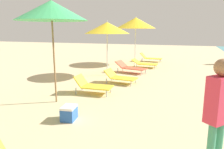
{
  "coord_description": "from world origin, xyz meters",
  "views": [
    {
      "loc": [
        3.87,
        7.61,
        2.11
      ],
      "look_at": [
        1.92,
        12.96,
        0.93
      ],
      "focal_mm": 34.03,
      "sensor_mm": 36.0,
      "label": 1
    }
  ],
  "objects_px": {
    "lounger_farthest_shoreside": "(150,58)",
    "lounger_farthest_inland": "(144,63)",
    "lounger_fourth_shoreside": "(93,85)",
    "umbrella_farthest": "(136,23)",
    "umbrella_fifth": "(107,28)",
    "lounger_fifth_inland": "(120,77)",
    "lounger_fifth_shoreside": "(131,67)",
    "person_walking_near": "(219,108)",
    "umbrella_fourth": "(51,11)",
    "cooler_box": "(69,113)"
  },
  "relations": [
    {
      "from": "lounger_fourth_shoreside",
      "to": "lounger_farthest_shoreside",
      "type": "bearing_deg",
      "value": 82.3
    },
    {
      "from": "umbrella_fourth",
      "to": "person_walking_near",
      "type": "relative_size",
      "value": 1.71
    },
    {
      "from": "lounger_fifth_shoreside",
      "to": "lounger_fifth_inland",
      "type": "xyz_separation_m",
      "value": [
        0.18,
        -2.28,
        -0.02
      ]
    },
    {
      "from": "lounger_farthest_shoreside",
      "to": "lounger_farthest_inland",
      "type": "distance_m",
      "value": 2.51
    },
    {
      "from": "umbrella_fifth",
      "to": "person_walking_near",
      "type": "bearing_deg",
      "value": -56.89
    },
    {
      "from": "lounger_fifth_inland",
      "to": "person_walking_near",
      "type": "xyz_separation_m",
      "value": [
        3.01,
        -4.95,
        0.81
      ]
    },
    {
      "from": "umbrella_fifth",
      "to": "lounger_fifth_shoreside",
      "type": "relative_size",
      "value": 1.54
    },
    {
      "from": "lounger_fifth_inland",
      "to": "umbrella_farthest",
      "type": "relative_size",
      "value": 0.45
    },
    {
      "from": "lounger_fifth_inland",
      "to": "lounger_farthest_inland",
      "type": "height_order",
      "value": "lounger_fifth_inland"
    },
    {
      "from": "lounger_fourth_shoreside",
      "to": "lounger_fifth_shoreside",
      "type": "height_order",
      "value": "lounger_fourth_shoreside"
    },
    {
      "from": "lounger_fourth_shoreside",
      "to": "lounger_farthest_inland",
      "type": "height_order",
      "value": "lounger_fourth_shoreside"
    },
    {
      "from": "umbrella_fifth",
      "to": "cooler_box",
      "type": "distance_m",
      "value": 5.66
    },
    {
      "from": "lounger_fifth_shoreside",
      "to": "lounger_fifth_inland",
      "type": "height_order",
      "value": "lounger_fifth_shoreside"
    },
    {
      "from": "umbrella_farthest",
      "to": "person_walking_near",
      "type": "bearing_deg",
      "value": -70.12
    },
    {
      "from": "umbrella_fifth",
      "to": "umbrella_fourth",
      "type": "bearing_deg",
      "value": -90.43
    },
    {
      "from": "umbrella_fifth",
      "to": "person_walking_near",
      "type": "distance_m",
      "value": 7.55
    },
    {
      "from": "lounger_fourth_shoreside",
      "to": "cooler_box",
      "type": "distance_m",
      "value": 2.23
    },
    {
      "from": "lounger_fourth_shoreside",
      "to": "umbrella_farthest",
      "type": "xyz_separation_m",
      "value": [
        -0.27,
        7.01,
        2.29
      ]
    },
    {
      "from": "umbrella_farthest",
      "to": "person_walking_near",
      "type": "distance_m",
      "value": 11.03
    },
    {
      "from": "lounger_farthest_shoreside",
      "to": "person_walking_near",
      "type": "distance_m",
      "value": 11.96
    },
    {
      "from": "umbrella_fourth",
      "to": "person_walking_near",
      "type": "height_order",
      "value": "umbrella_fourth"
    },
    {
      "from": "lounger_farthest_inland",
      "to": "umbrella_farthest",
      "type": "bearing_deg",
      "value": 126.02
    },
    {
      "from": "lounger_fourth_shoreside",
      "to": "person_walking_near",
      "type": "bearing_deg",
      "value": -47.59
    },
    {
      "from": "lounger_fifth_inland",
      "to": "umbrella_fifth",
      "type": "bearing_deg",
      "value": 134.69
    },
    {
      "from": "lounger_fifth_inland",
      "to": "person_walking_near",
      "type": "height_order",
      "value": "person_walking_near"
    },
    {
      "from": "umbrella_farthest",
      "to": "cooler_box",
      "type": "bearing_deg",
      "value": -85.83
    },
    {
      "from": "lounger_fifth_inland",
      "to": "lounger_farthest_shoreside",
      "type": "distance_m",
      "value": 6.61
    },
    {
      "from": "lounger_fourth_shoreside",
      "to": "lounger_fifth_inland",
      "type": "relative_size",
      "value": 0.97
    },
    {
      "from": "lounger_fourth_shoreside",
      "to": "lounger_farthest_shoreside",
      "type": "height_order",
      "value": "lounger_fourth_shoreside"
    },
    {
      "from": "umbrella_fourth",
      "to": "lounger_fifth_shoreside",
      "type": "distance_m",
      "value": 5.74
    },
    {
      "from": "umbrella_fourth",
      "to": "lounger_farthest_inland",
      "type": "relative_size",
      "value": 2.05
    },
    {
      "from": "lounger_farthest_shoreside",
      "to": "lounger_farthest_inland",
      "type": "height_order",
      "value": "lounger_farthest_shoreside"
    },
    {
      "from": "lounger_fourth_shoreside",
      "to": "lounger_farthest_shoreside",
      "type": "distance_m",
      "value": 8.32
    },
    {
      "from": "lounger_farthest_shoreside",
      "to": "cooler_box",
      "type": "xyz_separation_m",
      "value": [
        -0.11,
        -10.49,
        -0.1
      ]
    },
    {
      "from": "lounger_farthest_inland",
      "to": "person_walking_near",
      "type": "distance_m",
      "value": 9.53
    },
    {
      "from": "lounger_fifth_inland",
      "to": "person_walking_near",
      "type": "bearing_deg",
      "value": -53.4
    },
    {
      "from": "lounger_farthest_shoreside",
      "to": "lounger_fifth_shoreside",
      "type": "bearing_deg",
      "value": -93.54
    },
    {
      "from": "lounger_fifth_inland",
      "to": "person_walking_near",
      "type": "distance_m",
      "value": 5.85
    },
    {
      "from": "lounger_fourth_shoreside",
      "to": "lounger_fifth_shoreside",
      "type": "distance_m",
      "value": 3.98
    },
    {
      "from": "umbrella_farthest",
      "to": "cooler_box",
      "type": "height_order",
      "value": "umbrella_farthest"
    },
    {
      "from": "umbrella_fifth",
      "to": "lounger_farthest_inland",
      "type": "height_order",
      "value": "umbrella_fifth"
    },
    {
      "from": "umbrella_fourth",
      "to": "lounger_fourth_shoreside",
      "type": "distance_m",
      "value": 2.72
    },
    {
      "from": "lounger_farthest_shoreside",
      "to": "lounger_fourth_shoreside",
      "type": "bearing_deg",
      "value": -93.77
    },
    {
      "from": "lounger_fifth_shoreside",
      "to": "person_walking_near",
      "type": "relative_size",
      "value": 0.95
    },
    {
      "from": "lounger_fourth_shoreside",
      "to": "cooler_box",
      "type": "height_order",
      "value": "lounger_fourth_shoreside"
    },
    {
      "from": "lounger_farthest_shoreside",
      "to": "lounger_farthest_inland",
      "type": "xyz_separation_m",
      "value": [
        0.09,
        -2.51,
        -0.03
      ]
    },
    {
      "from": "lounger_farthest_shoreside",
      "to": "person_walking_near",
      "type": "relative_size",
      "value": 0.84
    },
    {
      "from": "lounger_farthest_inland",
      "to": "umbrella_fifth",
      "type": "bearing_deg",
      "value": -113.31
    },
    {
      "from": "lounger_fourth_shoreside",
      "to": "lounger_farthest_inland",
      "type": "xyz_separation_m",
      "value": [
        0.61,
        5.79,
        -0.05
      ]
    },
    {
      "from": "umbrella_fourth",
      "to": "lounger_farthest_inland",
      "type": "bearing_deg",
      "value": 79.73
    }
  ]
}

